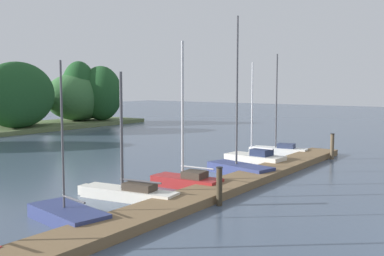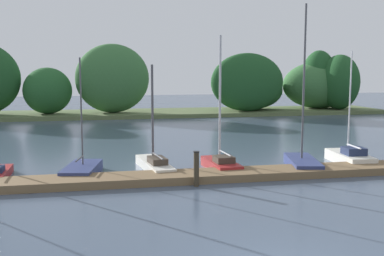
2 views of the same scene
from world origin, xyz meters
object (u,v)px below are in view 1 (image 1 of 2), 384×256
Objects in this scene: sailboat_7 at (278,149)px; mooring_piling_1 at (219,186)px; sailboat_3 at (126,191)px; sailboat_2 at (66,214)px; mooring_piling_2 at (332,146)px; sailboat_4 at (185,179)px; sailboat_5 at (238,167)px; sailboat_6 at (254,158)px.

sailboat_7 is 4.36× the size of mooring_piling_1.
sailboat_2 is at bearing 88.25° from sailboat_3.
mooring_piling_2 is at bearing 171.32° from sailboat_7.
sailboat_4 reaches higher than sailboat_3.
sailboat_2 is 5.77m from mooring_piling_1.
mooring_piling_1 is at bearing 179.85° from mooring_piling_2.
sailboat_2 is 10.75m from sailboat_5.
sailboat_4 reaches higher than sailboat_6.
sailboat_7 is at bearing -77.72° from sailboat_2.
sailboat_6 is 9.38m from mooring_piling_1.
sailboat_7 reaches higher than sailboat_2.
sailboat_3 is (3.42, 0.36, 0.07)m from sailboat_2.
sailboat_7 is (14.65, -0.00, 0.02)m from sailboat_3.
sailboat_6 is at bearing 145.05° from mooring_piling_2.
sailboat_3 reaches higher than mooring_piling_1.
mooring_piling_2 is (11.45, -2.94, 0.41)m from sailboat_4.
mooring_piling_1 is 0.94× the size of mooring_piling_2.
sailboat_5 is 5.05× the size of mooring_piling_2.
sailboat_5 reaches higher than sailboat_7.
sailboat_7 is at bearing 14.98° from mooring_piling_1.
sailboat_5 is (4.11, -0.40, -0.02)m from sailboat_4.
sailboat_4 is 11.83m from mooring_piling_2.
mooring_piling_2 is at bearing -120.44° from sailboat_6.
sailboat_2 is 18.36m from mooring_piling_2.
sailboat_3 is 10.23m from sailboat_6.
sailboat_4 is at bearing 97.56° from sailboat_5.
mooring_piling_2 is (13.29, -0.03, 0.05)m from mooring_piling_1.
sailboat_2 reaches higher than sailboat_3.
mooring_piling_1 is (4.78, -3.20, 0.48)m from sailboat_2.
sailboat_6 reaches higher than mooring_piling_2.
sailboat_5 reaches higher than sailboat_4.
mooring_piling_1 is (-1.84, -2.91, 0.36)m from sailboat_4.
sailboat_5 reaches higher than sailboat_6.
sailboat_2 is 13.64m from sailboat_6.
sailboat_7 is (4.43, 0.49, -0.01)m from sailboat_6.
sailboat_4 is at bearing 165.59° from mooring_piling_2.
sailboat_3 is 3.22× the size of mooring_piling_2.
sailboat_2 is 6.63m from sailboat_4.
sailboat_3 is at bearing 110.99° from mooring_piling_1.
sailboat_7 is at bearing 90.01° from mooring_piling_2.
sailboat_3 is at bearing 94.98° from sailboat_5.
sailboat_7 is at bearing -97.76° from sailboat_3.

